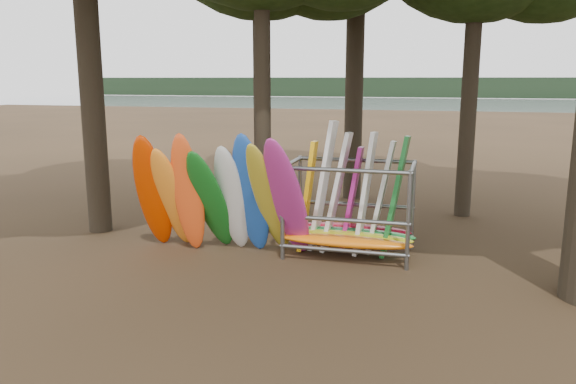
# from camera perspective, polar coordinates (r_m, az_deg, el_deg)

# --- Properties ---
(ground) EXTENTS (120.00, 120.00, 0.00)m
(ground) POSITION_cam_1_polar(r_m,az_deg,el_deg) (10.86, 1.31, -8.98)
(ground) COLOR #47331E
(ground) RESTS_ON ground
(lake) EXTENTS (160.00, 160.00, 0.00)m
(lake) POSITION_cam_1_polar(r_m,az_deg,el_deg) (70.02, 13.54, 8.04)
(lake) COLOR gray
(lake) RESTS_ON ground
(far_shore) EXTENTS (160.00, 4.00, 4.00)m
(far_shore) POSITION_cam_1_polar(r_m,az_deg,el_deg) (119.91, 14.51, 10.25)
(far_shore) COLOR black
(far_shore) RESTS_ON ground
(kayak_row) EXTENTS (4.06, 2.12, 2.85)m
(kayak_row) POSITION_cam_1_polar(r_m,az_deg,el_deg) (12.18, -7.08, -0.52)
(kayak_row) COLOR #C82F00
(kayak_row) RESTS_ON ground
(storage_rack) EXTENTS (2.88, 1.57, 2.92)m
(storage_rack) POSITION_cam_1_polar(r_m,az_deg,el_deg) (12.27, 6.28, -1.96)
(storage_rack) COLOR slate
(storage_rack) RESTS_ON ground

